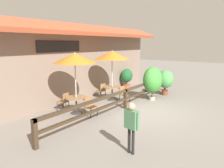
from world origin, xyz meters
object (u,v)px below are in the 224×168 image
at_px(chair_middle_wallside, 101,90).
at_px(potted_plant_broad_leaf, 165,80).
at_px(chair_near_streetside, 90,106).
at_px(patio_umbrella_middle, 112,55).
at_px(potted_plant_tall_tropical, 127,77).
at_px(patio_umbrella_near, 75,58).
at_px(potted_plant_corner_fern, 153,80).
at_px(pedestrian, 131,121).
at_px(dining_table_near, 76,100).
at_px(chair_middle_streetside, 124,93).
at_px(chair_near_wallside, 64,101).
at_px(dining_table_middle, 112,89).

bearing_deg(chair_middle_wallside, potted_plant_broad_leaf, 145.08).
height_order(chair_near_streetside, patio_umbrella_middle, patio_umbrella_middle).
bearing_deg(potted_plant_tall_tropical, patio_umbrella_near, -170.11).
relative_size(chair_near_streetside, potted_plant_corner_fern, 0.46).
bearing_deg(pedestrian, dining_table_near, -12.95).
height_order(patio_umbrella_near, patio_umbrella_middle, same).
relative_size(chair_near_streetside, chair_middle_streetside, 1.00).
distance_m(chair_near_wallside, pedestrian, 5.03).
bearing_deg(dining_table_near, dining_table_middle, 1.20).
distance_m(dining_table_near, potted_plant_tall_tropical, 6.23).
xyz_separation_m(dining_table_middle, potted_plant_corner_fern, (1.26, -1.86, 0.52)).
height_order(dining_table_middle, pedestrian, pedestrian).
height_order(dining_table_near, potted_plant_corner_fern, potted_plant_corner_fern).
height_order(chair_middle_streetside, potted_plant_tall_tropical, potted_plant_tall_tropical).
xyz_separation_m(patio_umbrella_near, potted_plant_tall_tropical, (6.14, 1.07, -1.67)).
relative_size(potted_plant_tall_tropical, pedestrian, 0.91).
bearing_deg(chair_near_wallside, chair_middle_streetside, 146.27).
bearing_deg(patio_umbrella_middle, chair_near_streetside, -163.70).
bearing_deg(chair_middle_streetside, chair_near_streetside, -167.55).
xyz_separation_m(chair_middle_streetside, potted_plant_corner_fern, (1.26, -1.10, 0.65)).
relative_size(dining_table_middle, potted_plant_broad_leaf, 0.64).
bearing_deg(chair_middle_streetside, dining_table_near, 177.43).
relative_size(dining_table_near, chair_near_wallside, 1.16).
height_order(dining_table_middle, chair_middle_streetside, chair_middle_streetside).
bearing_deg(dining_table_near, chair_middle_wallside, 15.76).
xyz_separation_m(dining_table_middle, pedestrian, (-4.69, -3.97, 0.37)).
distance_m(dining_table_near, potted_plant_corner_fern, 4.58).
bearing_deg(dining_table_middle, potted_plant_broad_leaf, -34.97).
height_order(chair_middle_streetside, potted_plant_corner_fern, potted_plant_corner_fern).
bearing_deg(chair_near_streetside, potted_plant_broad_leaf, -3.80).
xyz_separation_m(chair_near_wallside, chair_middle_streetside, (2.95, -1.48, 0.00)).
bearing_deg(patio_umbrella_near, patio_umbrella_middle, 1.20).
xyz_separation_m(chair_near_wallside, pedestrian, (-1.74, -4.69, 0.50)).
distance_m(potted_plant_broad_leaf, pedestrian, 7.79).
bearing_deg(chair_middle_streetside, chair_near_wallside, 164.34).
distance_m(dining_table_near, chair_near_wallside, 0.79).
relative_size(dining_table_near, potted_plant_tall_tropical, 0.72).
distance_m(patio_umbrella_middle, pedestrian, 6.33).
distance_m(chair_near_streetside, potted_plant_tall_tropical, 6.37).
relative_size(potted_plant_corner_fern, potted_plant_broad_leaf, 1.22).
height_order(potted_plant_corner_fern, pedestrian, potted_plant_corner_fern).
height_order(potted_plant_corner_fern, potted_plant_broad_leaf, potted_plant_corner_fern).
distance_m(chair_near_streetside, chair_middle_wallside, 3.29).
distance_m(chair_near_wallside, dining_table_middle, 3.03).
height_order(chair_near_streetside, pedestrian, pedestrian).
relative_size(patio_umbrella_near, potted_plant_tall_tropical, 2.00).
xyz_separation_m(chair_near_streetside, chair_middle_streetside, (2.87, 0.07, 0.00)).
bearing_deg(patio_umbrella_near, chair_near_wallside, 92.40).
xyz_separation_m(dining_table_near, potted_plant_broad_leaf, (5.75, -1.93, 0.35)).
xyz_separation_m(potted_plant_corner_fern, potted_plant_broad_leaf, (1.58, -0.12, -0.17)).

